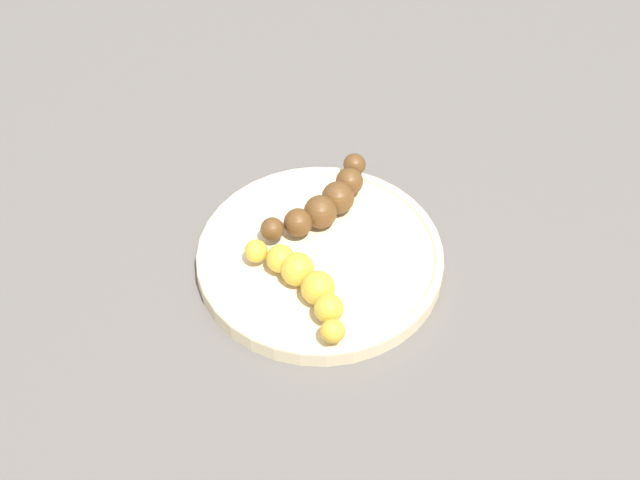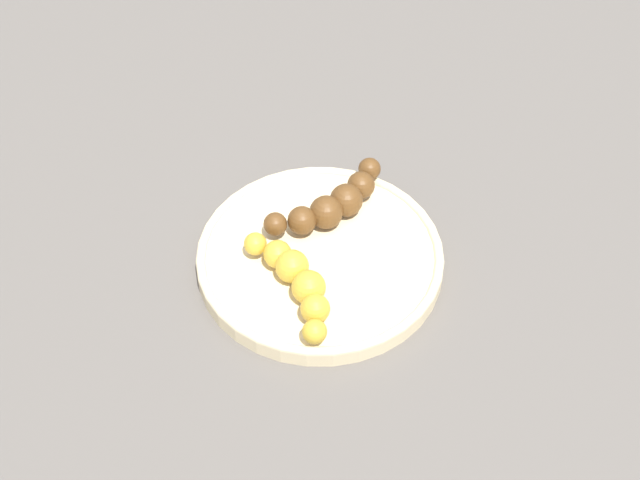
{
  "view_description": "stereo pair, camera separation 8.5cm",
  "coord_description": "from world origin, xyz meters",
  "views": [
    {
      "loc": [
        -0.29,
        0.49,
        0.67
      ],
      "look_at": [
        0.0,
        0.0,
        0.04
      ],
      "focal_mm": 46.6,
      "sensor_mm": 36.0,
      "label": 1
    },
    {
      "loc": [
        -0.36,
        0.44,
        0.67
      ],
      "look_at": [
        0.0,
        0.0,
        0.04
      ],
      "focal_mm": 46.6,
      "sensor_mm": 36.0,
      "label": 2
    }
  ],
  "objects": [
    {
      "name": "ground_plane",
      "position": [
        0.0,
        0.0,
        0.0
      ],
      "size": [
        2.4,
        2.4,
        0.0
      ],
      "primitive_type": "plane",
      "color": "#56514C"
    },
    {
      "name": "banana_overripe",
      "position": [
        0.02,
        -0.05,
        0.04
      ],
      "size": [
        0.07,
        0.15,
        0.04
      ],
      "rotation": [
        0.0,
        0.0,
        2.95
      ],
      "color": "#593819",
      "rests_on": "fruit_bowl"
    },
    {
      "name": "fruit_bowl",
      "position": [
        0.0,
        0.0,
        0.01
      ],
      "size": [
        0.26,
        0.26,
        0.02
      ],
      "color": "beige",
      "rests_on": "ground_plane"
    },
    {
      "name": "banana_spotted",
      "position": [
        -0.02,
        0.05,
        0.04
      ],
      "size": [
        0.14,
        0.08,
        0.03
      ],
      "rotation": [
        0.0,
        0.0,
        4.34
      ],
      "color": "gold",
      "rests_on": "fruit_bowl"
    }
  ]
}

